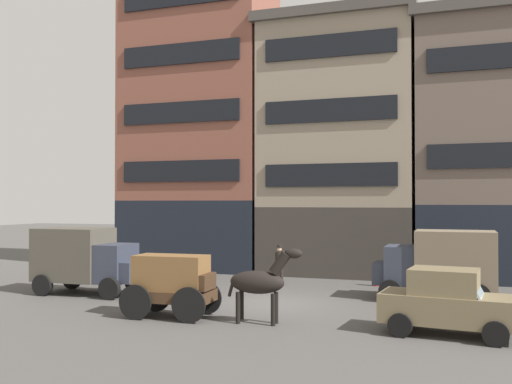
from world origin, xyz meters
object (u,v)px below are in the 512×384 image
at_px(cargo_wagon, 173,281).
at_px(sedan_dark, 449,302).
at_px(delivery_truck_far, 86,258).
at_px(fire_hydrant_curbside, 376,276).
at_px(draft_horse, 260,282).
at_px(pedestrian_officer, 279,264).
at_px(delivery_truck_near, 439,263).

height_order(cargo_wagon, sedan_dark, cargo_wagon).
height_order(delivery_truck_far, fire_hydrant_curbside, delivery_truck_far).
bearing_deg(draft_horse, cargo_wagon, -179.96).
xyz_separation_m(cargo_wagon, draft_horse, (2.95, 0.00, 0.12)).
bearing_deg(draft_horse, pedestrian_officer, 102.15).
height_order(sedan_dark, pedestrian_officer, sedan_dark).
bearing_deg(delivery_truck_far, sedan_dark, -11.31).
bearing_deg(delivery_truck_near, cargo_wagon, -143.99).
bearing_deg(cargo_wagon, fire_hydrant_curbside, 59.11).
bearing_deg(delivery_truck_far, cargo_wagon, -29.23).
bearing_deg(fire_hydrant_curbside, delivery_truck_far, -151.27).
height_order(delivery_truck_near, delivery_truck_far, same).
height_order(cargo_wagon, delivery_truck_near, delivery_truck_near).
bearing_deg(sedan_dark, pedestrian_officer, 134.05).
relative_size(delivery_truck_far, sedan_dark, 1.14).
distance_m(delivery_truck_near, delivery_truck_far, 13.71).
xyz_separation_m(delivery_truck_near, delivery_truck_far, (-13.42, -2.79, 0.00)).
xyz_separation_m(sedan_dark, pedestrian_officer, (-7.03, 7.26, 0.07)).
height_order(cargo_wagon, delivery_truck_far, delivery_truck_far).
height_order(draft_horse, pedestrian_officer, draft_horse).
relative_size(pedestrian_officer, fire_hydrant_curbside, 2.16).
bearing_deg(sedan_dark, fire_hydrant_curbside, 109.22).
relative_size(draft_horse, sedan_dark, 0.61).
relative_size(cargo_wagon, delivery_truck_near, 0.68).
relative_size(sedan_dark, fire_hydrant_curbside, 4.65).
bearing_deg(delivery_truck_far, draft_horse, -19.90).
relative_size(cargo_wagon, pedestrian_officer, 1.65).
bearing_deg(pedestrian_officer, sedan_dark, -45.95).
bearing_deg(delivery_truck_far, pedestrian_officer, 33.79).
relative_size(delivery_truck_far, fire_hydrant_curbside, 5.28).
xyz_separation_m(delivery_truck_near, pedestrian_officer, (-6.68, 1.72, -0.44)).
distance_m(sedan_dark, pedestrian_officer, 10.11).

